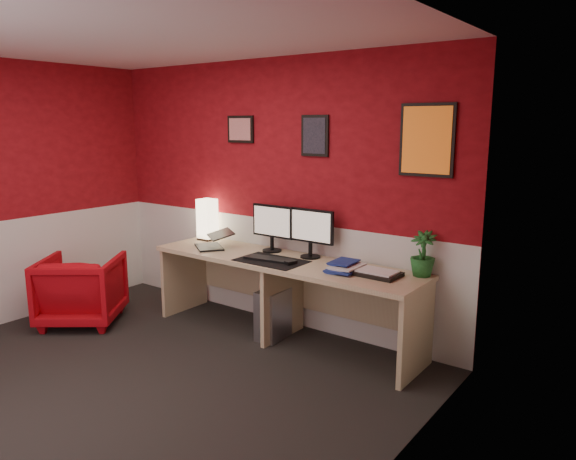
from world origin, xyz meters
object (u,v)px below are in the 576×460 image
Objects in this scene: laptop at (209,237)px; armchair at (81,290)px; zen_tray at (377,274)px; potted_plant at (423,254)px; pc_tower at (277,312)px; shoji_lamp at (207,220)px; desk at (283,299)px; monitor_left at (272,221)px; monitor_right at (311,226)px.

laptop is 1.34m from armchair.
zen_tray is 0.98× the size of potted_plant.
laptop is 0.73× the size of pc_tower.
shoji_lamp is at bearing -159.77° from armchair.
desk is at bearing -178.20° from zen_tray.
shoji_lamp is 0.55× the size of armchair.
potted_plant reaches higher than pc_tower.
potted_plant is at bearing 43.38° from laptop.
laptop is at bearing -176.81° from zen_tray.
zen_tray reaches higher than desk.
laptop is 0.57× the size of monitor_left.
desk is at bearing 168.20° from armchair.
pc_tower is (-0.23, -0.19, -0.80)m from monitor_right.
armchair is (-2.71, -0.88, -0.41)m from zen_tray.
laptop reaches higher than desk.
armchair reaches higher than pc_tower.
monitor_right is at bearing 50.09° from laptop.
zen_tray is (1.17, -0.16, -0.28)m from monitor_left.
laptop is 1.75m from zen_tray.
monitor_right is 0.82m from zen_tray.
potted_plant reaches higher than armchair.
monitor_left is 1.46m from potted_plant.
monitor_right is 2.32m from armchair.
shoji_lamp reaches higher than desk.
laptop is at bearing -156.07° from monitor_left.
monitor_left is 1.00× the size of monitor_right.
desk is 1.27m from shoji_lamp.
potted_plant is at bearing 1.90° from monitor_left.
shoji_lamp is at bearing 178.66° from monitor_left.
armchair is (-1.73, -0.85, 0.11)m from pc_tower.
potted_plant is (2.32, 0.03, -0.02)m from shoji_lamp.
zen_tray is 0.48× the size of armchair.
pc_tower is (0.76, 0.07, -0.61)m from laptop.
shoji_lamp is 1.28m from pc_tower.
monitor_right is 1.04m from potted_plant.
pc_tower is at bearing -169.84° from potted_plant.
shoji_lamp is 0.89× the size of pc_tower.
desk is 0.70m from monitor_right.
armchair is at bearing -158.01° from pc_tower.
monitor_left is (0.57, 0.25, 0.18)m from laptop.
shoji_lamp is at bearing 175.06° from zen_tray.
potted_plant reaches higher than laptop.
desk is at bearing -8.72° from pc_tower.
pc_tower is at bearing -10.72° from shoji_lamp.
monitor_left is 1.63× the size of potted_plant.
armchair is at bearing -151.81° from monitor_right.
laptop is 0.92× the size of potted_plant.
shoji_lamp is 2.05m from zen_tray.
monitor_right reaches higher than armchair.
laptop is at bearing -171.55° from potted_plant.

